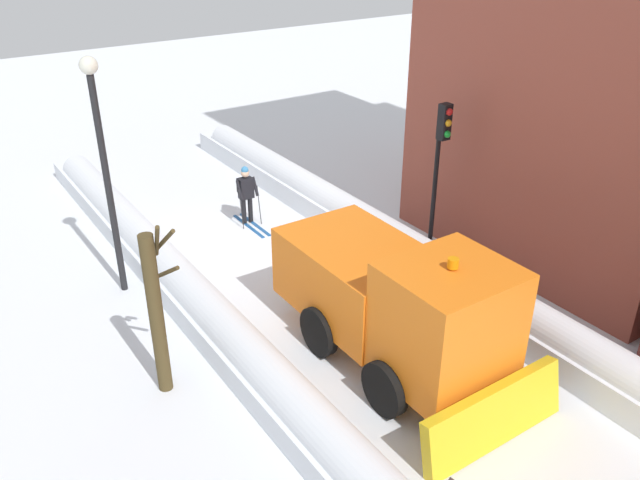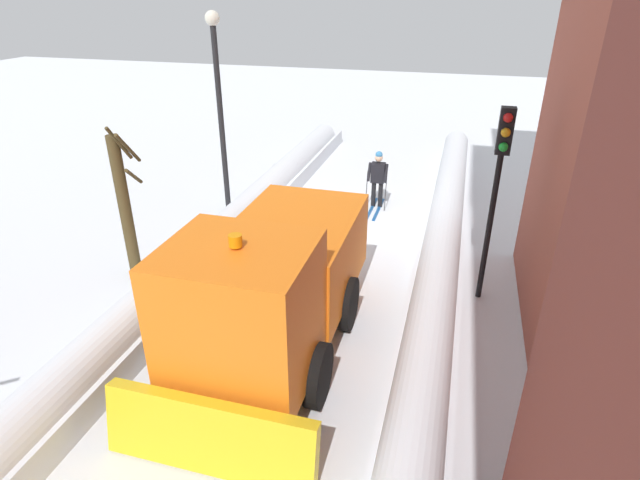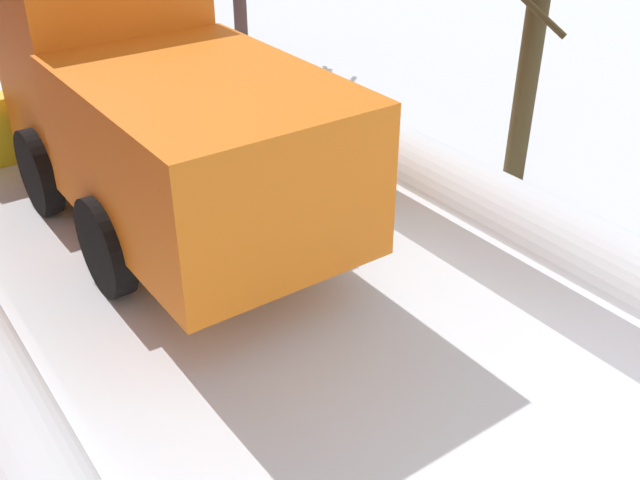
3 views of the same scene
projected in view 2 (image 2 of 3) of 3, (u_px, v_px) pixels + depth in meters
snowbank_right at (15, 440)px, 7.36m from camera, size 1.10×36.00×1.00m
plow_truck at (273, 284)px, 9.21m from camera, size 3.20×5.98×3.12m
skier at (378, 176)px, 15.85m from camera, size 0.62×1.80×1.81m
traffic_light_pole at (499, 171)px, 10.15m from camera, size 0.28×0.42×4.27m
street_lamp at (219, 94)px, 14.34m from camera, size 0.40×0.40×5.74m
bare_tree_near at (125, 205)px, 11.72m from camera, size 0.61×0.98×3.69m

